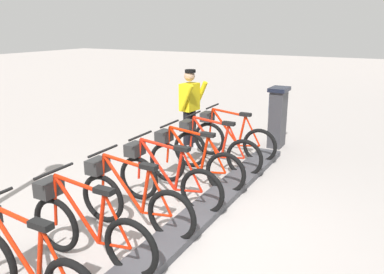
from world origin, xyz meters
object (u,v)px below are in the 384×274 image
Objects in this scene: bike_docked_0 at (230,137)px; bike_docked_5 at (85,227)px; bike_docked_2 at (191,161)px; bike_docked_3 at (164,178)px; payment_kiosk at (278,116)px; bike_docked_6 at (23,265)px; worker_near_rack at (190,106)px; bike_docked_4 at (130,199)px; bike_docked_1 at (213,148)px.

bike_docked_0 and bike_docked_5 have the same top height.
bike_docked_2 is 0.80m from bike_docked_3.
payment_kiosk is at bearing -101.61° from bike_docked_2.
worker_near_rack is (1.00, -4.97, 0.48)m from bike_docked_6.
payment_kiosk is 0.74× the size of bike_docked_6.
bike_docked_2 is 2.11m from worker_near_rack.
bike_docked_3 and bike_docked_6 have the same top height.
bike_docked_0 is at bearing 168.80° from worker_near_rack.
bike_docked_3 is at bearing -90.00° from bike_docked_6.
bike_docked_3 is at bearing 90.00° from bike_docked_2.
bike_docked_5 is (0.00, 0.80, 0.00)m from bike_docked_4.
worker_near_rack is (1.00, -3.38, 0.48)m from bike_docked_4.
bike_docked_4 is at bearing 82.55° from payment_kiosk.
bike_docked_0 is 1.00× the size of bike_docked_2.
worker_near_rack reaches higher than bike_docked_4.
bike_docked_2 and bike_docked_5 have the same top height.
bike_docked_4 is at bearing 90.00° from bike_docked_1.
bike_docked_3 is at bearing 111.21° from worker_near_rack.
bike_docked_3 is at bearing -90.00° from bike_docked_5.
bike_docked_5 is at bearing 90.00° from bike_docked_4.
worker_near_rack is (1.00, -4.18, 0.48)m from bike_docked_5.
payment_kiosk is 5.21m from bike_docked_5.
bike_docked_0 is at bearing -90.00° from bike_docked_5.
bike_docked_2 is 3.18m from bike_docked_6.
bike_docked_1 is 1.49m from worker_near_rack.
worker_near_rack is at bearing -73.47° from bike_docked_4.
bike_docked_4 and bike_docked_5 have the same top height.
payment_kiosk reaches higher than bike_docked_4.
bike_docked_0 is at bearing -90.00° from bike_docked_2.
bike_docked_1 is at bearing 135.26° from worker_near_rack.
payment_kiosk is 0.77× the size of worker_near_rack.
bike_docked_0 is at bearing 64.36° from payment_kiosk.
bike_docked_2 is at bearing 90.00° from bike_docked_0.
bike_docked_1 is 1.00× the size of bike_docked_5.
bike_docked_3 is 1.00× the size of bike_docked_6.
worker_near_rack is at bearing 32.21° from payment_kiosk.
bike_docked_4 is at bearing -90.00° from bike_docked_6.
bike_docked_0 and bike_docked_6 have the same top height.
bike_docked_6 is at bearing 90.00° from bike_docked_4.
payment_kiosk reaches higher than bike_docked_1.
bike_docked_5 is at bearing 90.00° from bike_docked_2.
bike_docked_5 is at bearing 90.00° from bike_docked_0.
bike_docked_3 is 1.00× the size of bike_docked_5.
bike_docked_4 is 3.56m from worker_near_rack.
bike_docked_0 is at bearing -90.00° from bike_docked_4.
bike_docked_0 is 1.59m from bike_docked_2.
bike_docked_2 is at bearing 78.39° from payment_kiosk.
bike_docked_6 is at bearing 84.53° from payment_kiosk.
payment_kiosk reaches higher than bike_docked_5.
bike_docked_1 and bike_docked_4 have the same top height.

